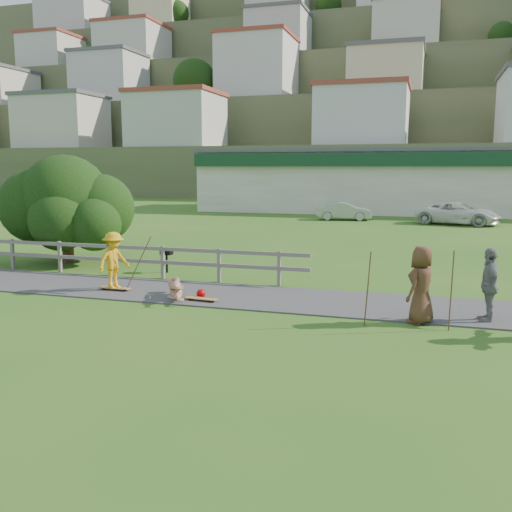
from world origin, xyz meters
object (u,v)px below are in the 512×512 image
(car_silver, at_px, (344,211))
(spectator_b, at_px, (489,285))
(bbq, at_px, (167,261))
(skater_fallen, at_px, (176,288))
(car_white, at_px, (458,213))
(tree, at_px, (66,218))
(skater_rider, at_px, (114,264))
(spectator_c, at_px, (421,285))

(car_silver, bearing_deg, spectator_b, -170.76)
(spectator_b, xyz_separation_m, bbq, (-10.20, 3.62, -0.48))
(skater_fallen, xyz_separation_m, spectator_b, (8.14, 0.04, 0.58))
(car_silver, distance_m, bbq, 21.94)
(skater_fallen, relative_size, bbq, 2.10)
(car_white, bearing_deg, car_silver, 95.15)
(spectator_b, height_order, tree, tree)
(bbq, bearing_deg, car_white, 65.69)
(skater_rider, relative_size, spectator_c, 0.91)
(skater_fallen, height_order, tree, tree)
(skater_fallen, relative_size, spectator_b, 0.98)
(tree, bearing_deg, skater_rider, -42.64)
(skater_rider, xyz_separation_m, car_white, (10.64, 23.91, -0.13))
(skater_fallen, distance_m, tree, 8.29)
(spectator_b, distance_m, car_white, 24.29)
(skater_rider, height_order, spectator_c, spectator_c)
(skater_fallen, bearing_deg, skater_rider, 139.50)
(spectator_b, bearing_deg, car_white, 173.11)
(skater_rider, distance_m, bbq, 3.27)
(car_silver, height_order, bbq, car_silver)
(spectator_c, height_order, car_white, spectator_c)
(car_silver, relative_size, car_white, 0.73)
(tree, bearing_deg, spectator_c, -21.14)
(skater_rider, bearing_deg, car_white, -4.06)
(skater_fallen, bearing_deg, car_silver, 57.92)
(skater_fallen, bearing_deg, bbq, 89.57)
(skater_rider, distance_m, car_silver, 25.17)
(spectator_c, relative_size, car_white, 0.36)
(spectator_c, bearing_deg, bbq, -88.98)
(skater_fallen, relative_size, car_white, 0.34)
(skater_fallen, bearing_deg, spectator_c, -34.71)
(skater_fallen, xyz_separation_m, spectator_c, (6.60, -0.56, 0.61))
(car_silver, xyz_separation_m, bbq, (-3.06, -21.72, -0.20))
(skater_rider, distance_m, spectator_c, 8.87)
(spectator_c, bearing_deg, car_silver, -140.82)
(spectator_b, bearing_deg, tree, -113.24)
(car_silver, xyz_separation_m, car_white, (7.43, -1.06, 0.09))
(skater_fallen, distance_m, car_silver, 25.40)
(skater_rider, xyz_separation_m, car_silver, (3.21, 24.97, -0.22))
(spectator_b, relative_size, car_white, 0.35)
(spectator_b, bearing_deg, skater_fallen, -95.94)
(spectator_c, distance_m, car_silver, 26.55)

